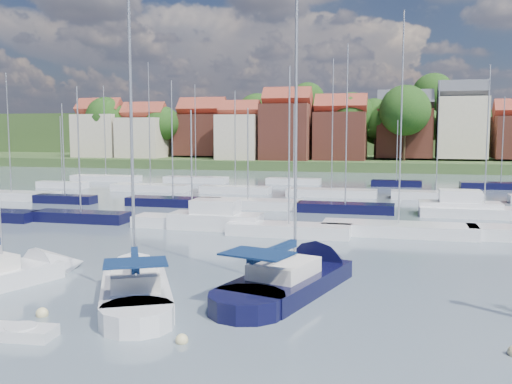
# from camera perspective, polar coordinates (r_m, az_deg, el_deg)

# --- Properties ---
(ground) EXTENTS (260.00, 260.00, 0.00)m
(ground) POSITION_cam_1_polar(r_m,az_deg,el_deg) (61.88, 6.43, -0.81)
(ground) COLOR #4F5D6C
(ground) RESTS_ON ground
(sailboat_left) EXTENTS (5.63, 10.03, 13.31)m
(sailboat_left) POSITION_cam_1_polar(r_m,az_deg,el_deg) (30.70, -23.18, -7.70)
(sailboat_left) COLOR silver
(sailboat_left) RESTS_ON ground
(sailboat_centre) EXTENTS (7.45, 10.93, 14.72)m
(sailboat_centre) POSITION_cam_1_polar(r_m,az_deg,el_deg) (27.02, -12.02, -9.21)
(sailboat_centre) COLOR silver
(sailboat_centre) RESTS_ON ground
(sailboat_navy) EXTENTS (6.48, 12.73, 17.02)m
(sailboat_navy) POSITION_cam_1_polar(r_m,az_deg,el_deg) (28.35, 4.82, -8.38)
(sailboat_navy) COLOR black
(sailboat_navy) RESTS_ON ground
(tender) EXTENTS (2.54, 1.35, 0.53)m
(tender) POSITION_cam_1_polar(r_m,az_deg,el_deg) (22.80, -22.46, -12.86)
(tender) COLOR silver
(tender) RESTS_ON ground
(buoy_c) EXTENTS (0.50, 0.50, 0.50)m
(buoy_c) POSITION_cam_1_polar(r_m,az_deg,el_deg) (25.08, -20.60, -11.54)
(buoy_c) COLOR beige
(buoy_c) RESTS_ON ground
(buoy_d) EXTENTS (0.46, 0.46, 0.46)m
(buoy_d) POSITION_cam_1_polar(r_m,az_deg,el_deg) (20.95, -7.43, -14.73)
(buoy_d) COLOR beige
(buoy_d) RESTS_ON ground
(buoy_e) EXTENTS (0.45, 0.45, 0.45)m
(buoy_e) POSITION_cam_1_polar(r_m,az_deg,el_deg) (27.61, 5.68, -9.54)
(buoy_e) COLOR beige
(buoy_e) RESTS_ON ground
(marina_field) EXTENTS (79.62, 41.41, 15.93)m
(marina_field) POSITION_cam_1_polar(r_m,az_deg,el_deg) (56.82, 7.68, -1.01)
(marina_field) COLOR silver
(marina_field) RESTS_ON ground
(far_shore_town) EXTENTS (212.46, 90.00, 22.27)m
(far_shore_town) POSITION_cam_1_polar(r_m,az_deg,el_deg) (153.70, 11.92, 4.95)
(far_shore_town) COLOR #3C562B
(far_shore_town) RESTS_ON ground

